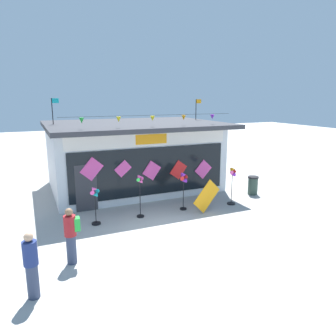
# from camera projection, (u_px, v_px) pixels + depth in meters

# --- Properties ---
(ground_plane) EXTENTS (80.00, 80.00, 0.00)m
(ground_plane) POSITION_uv_depth(u_px,v_px,m) (169.00, 237.00, 11.08)
(ground_plane) COLOR #ADAAA5
(kite_shop_building) EXTENTS (8.56, 6.76, 4.69)m
(kite_shop_building) POSITION_uv_depth(u_px,v_px,m) (132.00, 155.00, 16.94)
(kite_shop_building) COLOR silver
(kite_shop_building) RESTS_ON ground_plane
(wind_spinner_far_left) EXTENTS (0.39, 0.35, 1.48)m
(wind_spinner_far_left) POSITION_uv_depth(u_px,v_px,m) (95.00, 201.00, 11.97)
(wind_spinner_far_left) COLOR black
(wind_spinner_far_left) RESTS_ON ground_plane
(wind_spinner_left) EXTENTS (0.34, 0.30, 1.76)m
(wind_spinner_left) POSITION_uv_depth(u_px,v_px,m) (140.00, 191.00, 12.68)
(wind_spinner_left) COLOR black
(wind_spinner_left) RESTS_ON ground_plane
(wind_spinner_center_left) EXTENTS (0.45, 0.29, 1.65)m
(wind_spinner_center_left) POSITION_uv_depth(u_px,v_px,m) (184.00, 183.00, 13.51)
(wind_spinner_center_left) COLOR black
(wind_spinner_center_left) RESTS_ON ground_plane
(wind_spinner_center_right) EXTENTS (0.43, 0.37, 1.72)m
(wind_spinner_center_right) POSITION_uv_depth(u_px,v_px,m) (232.00, 180.00, 14.22)
(wind_spinner_center_right) COLOR black
(wind_spinner_center_right) RESTS_ON ground_plane
(person_near_camera) EXTENTS (0.34, 0.34, 1.68)m
(person_near_camera) POSITION_uv_depth(u_px,v_px,m) (31.00, 265.00, 7.55)
(person_near_camera) COLOR #333D56
(person_near_camera) RESTS_ON ground_plane
(person_mid_plaza) EXTENTS (0.46, 0.34, 1.68)m
(person_mid_plaza) POSITION_uv_depth(u_px,v_px,m) (71.00, 235.00, 9.16)
(person_mid_plaza) COLOR #333D56
(person_mid_plaza) RESTS_ON ground_plane
(trash_bin) EXTENTS (0.52, 0.52, 0.91)m
(trash_bin) POSITION_uv_depth(u_px,v_px,m) (253.00, 185.00, 15.87)
(trash_bin) COLOR #2D4238
(trash_bin) RESTS_ON ground_plane
(display_kite_on_ground) EXTENTS (1.37, 0.23, 1.37)m
(display_kite_on_ground) POSITION_uv_depth(u_px,v_px,m) (207.00, 196.00, 13.37)
(display_kite_on_ground) COLOR orange
(display_kite_on_ground) RESTS_ON ground_plane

